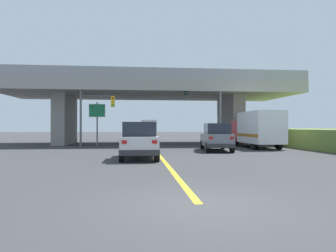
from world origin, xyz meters
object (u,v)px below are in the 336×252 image
traffic_signal_farside (93,110)px  highway_sign (97,114)px  box_truck (257,129)px  semi_truck_distant (148,129)px  suv_crossing (216,137)px  traffic_signal_nearside (209,103)px  suv_lead (139,141)px  sedan_oncoming (138,133)px

traffic_signal_farside → highway_sign: bearing=80.5°
box_truck → semi_truck_distant: bearing=108.4°
highway_sign → semi_truck_distant: 21.59m
semi_truck_distant → highway_sign: bearing=-104.9°
suv_crossing → box_truck: size_ratio=0.73×
traffic_signal_farside → traffic_signal_nearside: bearing=0.3°
suv_lead → suv_crossing: bearing=42.2°
highway_sign → traffic_signal_farside: bearing=-99.5°
highway_sign → semi_truck_distant: size_ratio=0.58×
sedan_oncoming → traffic_signal_farside: size_ratio=0.96×
box_truck → sedan_oncoming: 16.09m
traffic_signal_nearside → semi_truck_distant: bearing=102.2°
suv_lead → highway_sign: size_ratio=1.05×
suv_lead → highway_sign: bearing=107.8°
sedan_oncoming → semi_truck_distant: 12.15m
box_truck → traffic_signal_farside: bearing=169.3°
semi_truck_distant → box_truck: bearing=-71.6°
suv_lead → traffic_signal_farside: bearing=110.7°
suv_crossing → semi_truck_distant: 27.66m
suv_lead → box_truck: size_ratio=0.63×
suv_crossing → traffic_signal_nearside: 6.19m
semi_truck_distant → traffic_signal_farside: bearing=-104.6°
box_truck → sedan_oncoming: box_truck is taller
highway_sign → suv_crossing: bearing=-34.5°
box_truck → traffic_signal_farside: traffic_signal_farside is taller
traffic_signal_farside → semi_truck_distant: bearing=75.4°
traffic_signal_nearside → highway_sign: size_ratio=1.52×
traffic_signal_farside → suv_lead: bearing=-69.3°
suv_lead → box_truck: box_truck is taller
box_truck → highway_sign: 14.33m
suv_lead → sedan_oncoming: (0.04, 20.54, 0.00)m
box_truck → traffic_signal_farside: 14.28m
suv_crossing → traffic_signal_farside: 11.31m
suv_lead → box_truck: (9.96, 7.89, 0.59)m
highway_sign → suv_lead: bearing=-72.2°
suv_crossing → semi_truck_distant: (-3.98, 27.36, 0.52)m
traffic_signal_farside → semi_truck_distant: size_ratio=0.72×
traffic_signal_farside → box_truck: bearing=-10.7°
suv_crossing → sedan_oncoming: 16.37m
suv_crossing → sedan_oncoming: size_ratio=1.02×
sedan_oncoming → traffic_signal_nearside: size_ratio=0.78×
traffic_signal_nearside → semi_truck_distant: 22.62m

